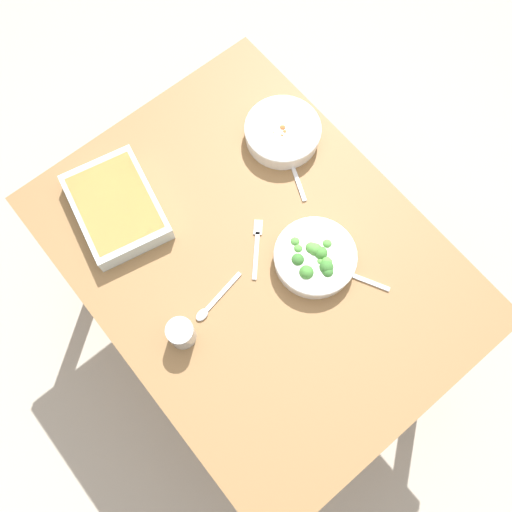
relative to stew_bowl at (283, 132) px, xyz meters
name	(u,v)px	position (x,y,z in m)	size (l,w,h in m)	color
ground_plane	(256,315)	(-0.24, 0.30, -0.77)	(6.00, 6.00, 0.00)	#B2A899
dining_table	(256,266)	(-0.24, 0.30, -0.12)	(1.20, 0.90, 0.74)	olive
stew_bowl	(283,132)	(0.00, 0.00, 0.00)	(0.23, 0.23, 0.06)	white
broccoli_bowl	(315,258)	(-0.36, 0.19, 0.00)	(0.23, 0.23, 0.07)	white
baking_dish	(116,207)	(0.11, 0.52, 0.00)	(0.34, 0.28, 0.06)	silver
drink_cup	(181,334)	(-0.29, 0.59, 0.01)	(0.07, 0.07, 0.08)	#B2BCC6
spoon_by_stew	(293,167)	(-0.10, 0.04, -0.03)	(0.17, 0.09, 0.01)	silver
spoon_by_broccoli	(350,274)	(-0.45, 0.13, -0.03)	(0.16, 0.10, 0.01)	silver
spoon_spare	(213,303)	(-0.27, 0.48, -0.03)	(0.05, 0.18, 0.01)	silver
fork_on_table	(257,245)	(-0.22, 0.28, -0.03)	(0.14, 0.13, 0.01)	silver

